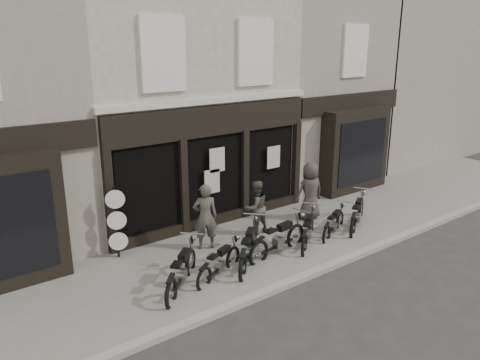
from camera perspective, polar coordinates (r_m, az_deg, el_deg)
ground_plane at (r=13.01m, az=4.46°, el=-9.63°), size 90.00×90.00×0.00m
pavement at (r=13.60m, az=1.92°, el=-8.10°), size 30.00×4.20×0.12m
kerb at (r=12.19m, az=8.45°, el=-11.34°), size 30.00×0.25×0.13m
central_building at (r=16.66m, az=-9.18°, el=10.65°), size 7.30×6.22×8.34m
neighbour_right at (r=20.40m, az=7.09°, el=11.65°), size 5.60×6.73×8.34m
filler_right at (r=26.78m, az=19.83°, el=12.08°), size 11.00×6.00×8.20m
motorcycle_0 at (r=11.40m, az=-7.12°, el=-11.29°), size 1.83×1.71×1.08m
motorcycle_1 at (r=11.85m, az=-2.49°, el=-10.34°), size 1.83×1.00×0.93m
motorcycle_2 at (r=12.42m, az=1.04°, el=-8.63°), size 1.91×1.77×1.12m
motorcycle_3 at (r=13.01m, az=4.72°, el=-7.49°), size 2.31×0.70×1.11m
motorcycle_4 at (r=13.75m, az=8.26°, el=-6.41°), size 1.83×1.50×1.02m
motorcycle_5 at (r=14.55m, az=11.35°, el=-5.45°), size 1.78×1.01×0.91m
motorcycle_6 at (r=15.24m, az=14.09°, el=-4.31°), size 2.06×1.41×1.09m
man_left at (r=13.06m, az=-4.27°, el=-4.46°), size 0.81×0.70×1.88m
man_centre at (r=14.06m, az=1.94°, el=-3.36°), size 0.81×0.64×1.65m
man_right at (r=15.35m, az=8.52°, el=-1.36°), size 1.03×0.80×1.88m
advert_sign_post at (r=12.88m, az=-14.79°, el=-5.46°), size 0.49×0.33×2.10m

